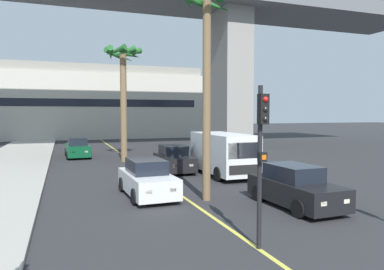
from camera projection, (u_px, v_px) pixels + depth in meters
lane_stripe_center at (140, 167)px, 23.59m from camera, size 0.14×56.00×0.01m
pier_building_backdrop at (97, 103)px, 51.67m from camera, size 29.35×8.04×10.05m
car_queue_front at (147, 179)px, 15.32m from camera, size 1.94×4.16×1.56m
car_queue_second at (174, 159)px, 21.89m from camera, size 1.95×4.16×1.56m
car_queue_third at (78, 148)px, 28.86m from camera, size 1.95×4.16×1.56m
car_queue_fourth at (295, 188)px, 13.59m from camera, size 1.94×4.16×1.56m
delivery_van at (223, 153)px, 20.31m from camera, size 2.16×5.25×2.36m
traffic_light_median_near at (261, 144)px, 9.17m from camera, size 0.24×0.37×4.20m
palm_tree_near_median at (123, 73)px, 25.91m from camera, size 2.78×2.78×8.31m
palm_tree_mid_median at (207, 22)px, 14.25m from camera, size 2.71×2.71×8.62m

